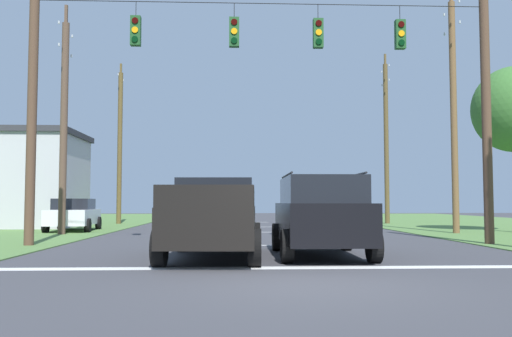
# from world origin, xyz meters

# --- Properties ---
(ground_plane) EXTENTS (120.00, 120.00, 0.00)m
(ground_plane) POSITION_xyz_m (0.00, 0.00, 0.00)
(ground_plane) COLOR #3D3D42
(stop_bar_stripe) EXTENTS (12.39, 0.45, 0.01)m
(stop_bar_stripe) POSITION_xyz_m (0.00, 2.26, 0.00)
(stop_bar_stripe) COLOR white
(stop_bar_stripe) RESTS_ON ground
(lane_dash_0) EXTENTS (2.50, 0.15, 0.01)m
(lane_dash_0) POSITION_xyz_m (0.00, 8.26, 0.00)
(lane_dash_0) COLOR white
(lane_dash_0) RESTS_ON ground
(lane_dash_1) EXTENTS (2.50, 0.15, 0.01)m
(lane_dash_1) POSITION_xyz_m (0.00, 15.90, 0.00)
(lane_dash_1) COLOR white
(lane_dash_1) RESTS_ON ground
(lane_dash_2) EXTENTS (2.50, 0.15, 0.01)m
(lane_dash_2) POSITION_xyz_m (0.00, 21.28, 0.00)
(lane_dash_2) COLOR white
(lane_dash_2) RESTS_ON ground
(lane_dash_3) EXTENTS (2.50, 0.15, 0.01)m
(lane_dash_3) POSITION_xyz_m (0.00, 28.32, 0.00)
(lane_dash_3) COLOR white
(lane_dash_3) RESTS_ON ground
(overhead_signal_span) EXTENTS (14.82, 0.31, 8.09)m
(overhead_signal_span) POSITION_xyz_m (-0.15, 8.24, 4.55)
(overhead_signal_span) COLOR brown
(overhead_signal_span) RESTS_ON ground
(pickup_truck) EXTENTS (2.48, 5.48, 1.95)m
(pickup_truck) POSITION_xyz_m (-1.63, 4.41, 0.97)
(pickup_truck) COLOR black
(pickup_truck) RESTS_ON ground
(suv_black) EXTENTS (2.26, 4.83, 2.05)m
(suv_black) POSITION_xyz_m (1.03, 4.69, 1.06)
(suv_black) COLOR black
(suv_black) RESTS_ON ground
(distant_car_crossing_white) EXTENTS (2.27, 4.42, 1.52)m
(distant_car_crossing_white) POSITION_xyz_m (-8.57, 16.99, 0.79)
(distant_car_crossing_white) COLOR silver
(distant_car_crossing_white) RESTS_ON ground
(utility_pole_mid_right) EXTENTS (0.28, 1.76, 10.82)m
(utility_pole_mid_right) POSITION_xyz_m (8.45, 14.27, 5.39)
(utility_pole_mid_right) COLOR brown
(utility_pole_mid_right) RESTS_ON ground
(utility_pole_far_right) EXTENTS (0.29, 1.78, 10.82)m
(utility_pole_far_right) POSITION_xyz_m (8.57, 25.23, 5.36)
(utility_pole_far_right) COLOR brown
(utility_pole_far_right) RESTS_ON ground
(utility_pole_mid_left) EXTENTS (0.30, 1.96, 9.73)m
(utility_pole_mid_left) POSITION_xyz_m (-8.25, 14.15, 4.75)
(utility_pole_mid_left) COLOR brown
(utility_pole_mid_left) RESTS_ON ground
(utility_pole_far_left) EXTENTS (0.29, 1.66, 10.07)m
(utility_pole_far_left) POSITION_xyz_m (-8.20, 25.49, 4.90)
(utility_pole_far_left) COLOR brown
(utility_pole_far_left) RESTS_ON ground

